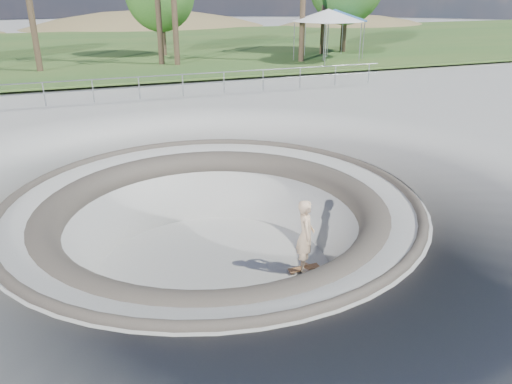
% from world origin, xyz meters
% --- Properties ---
extents(ground, '(180.00, 180.00, 0.00)m').
position_xyz_m(ground, '(0.00, 0.00, 0.00)').
color(ground, '#A6A6A1').
rests_on(ground, ground).
extents(skate_bowl, '(14.00, 14.00, 4.10)m').
position_xyz_m(skate_bowl, '(0.00, 0.00, -1.83)').
color(skate_bowl, '#A6A6A1').
rests_on(skate_bowl, ground).
extents(grass_strip, '(180.00, 36.00, 0.12)m').
position_xyz_m(grass_strip, '(0.00, 34.00, 0.22)').
color(grass_strip, '#315A24').
rests_on(grass_strip, ground).
extents(distant_hills, '(103.20, 45.00, 28.60)m').
position_xyz_m(distant_hills, '(3.78, 57.17, -7.02)').
color(distant_hills, olive).
rests_on(distant_hills, ground).
extents(safety_railing, '(25.00, 0.06, 1.03)m').
position_xyz_m(safety_railing, '(0.00, 12.00, 0.69)').
color(safety_railing, gray).
rests_on(safety_railing, ground).
extents(skateboard, '(0.84, 0.24, 0.09)m').
position_xyz_m(skateboard, '(2.10, -1.01, -1.83)').
color(skateboard, olive).
rests_on(skateboard, ground).
extents(skater, '(0.65, 0.80, 1.89)m').
position_xyz_m(skater, '(2.10, -1.01, -0.87)').
color(skater, beige).
rests_on(skater, skateboard).
extents(canopy_white, '(6.36, 6.36, 3.33)m').
position_xyz_m(canopy_white, '(13.60, 19.81, 3.20)').
color(canopy_white, gray).
rests_on(canopy_white, ground).
extents(canopy_blue, '(6.42, 6.42, 3.24)m').
position_xyz_m(canopy_blue, '(15.04, 21.50, 3.12)').
color(canopy_blue, gray).
rests_on(canopy_blue, ground).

